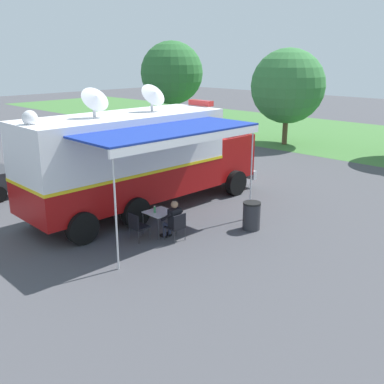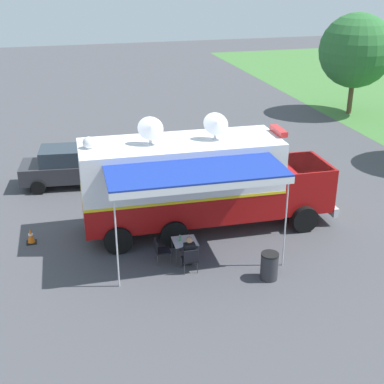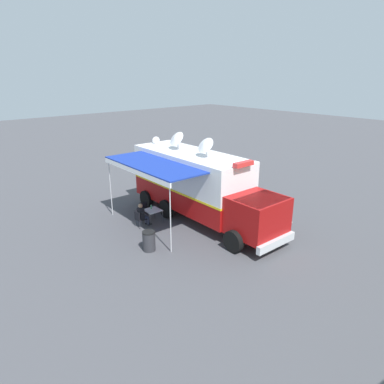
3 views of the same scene
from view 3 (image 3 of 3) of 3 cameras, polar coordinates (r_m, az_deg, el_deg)
ground_plane at (r=19.27m, az=-0.23°, el=-3.70°), size 100.00×100.00×0.00m
lot_stripe at (r=20.28m, az=10.59°, el=-2.83°), size 0.25×4.80×0.01m
command_truck at (r=18.04m, az=1.19°, el=1.27°), size 5.01×9.55×4.53m
folding_table at (r=18.07m, az=-6.52°, el=-3.12°), size 0.82×0.82×0.73m
water_bottle at (r=18.15m, az=-6.73°, el=-2.47°), size 0.07×0.07×0.22m
folding_chair_at_table at (r=17.74m, az=-8.66°, el=-4.21°), size 0.49×0.49×0.87m
folding_chair_beside_table at (r=18.82m, az=-7.79°, el=-2.77°), size 0.49×0.49×0.87m
seated_responder at (r=17.78m, az=-8.16°, el=-3.65°), size 0.67×0.56×1.25m
trash_bin at (r=15.48m, az=-7.10°, el=-7.98°), size 0.57×0.57×0.91m
traffic_cone at (r=23.53m, az=-8.42°, el=1.10°), size 0.36×0.36×0.58m
car_behind_truck at (r=25.27m, az=3.52°, el=3.96°), size 2.37×4.38×1.76m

